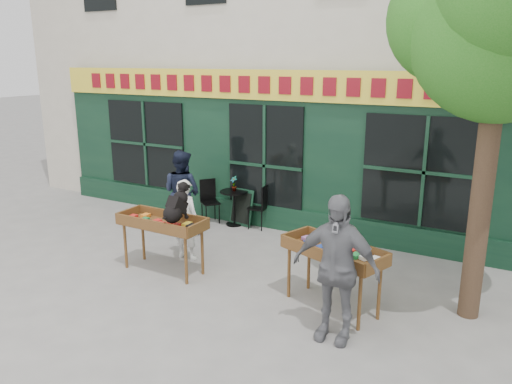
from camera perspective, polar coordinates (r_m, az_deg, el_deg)
ground at (r=8.92m, az=-6.00°, el=-8.20°), size 80.00×80.00×0.00m
street_tree at (r=7.11m, az=26.90°, el=18.38°), size 3.05×2.90×5.60m
book_cart_center at (r=8.46m, az=-10.68°, el=-3.73°), size 1.51×0.65×0.99m
dog at (r=8.08m, az=-9.14°, el=-1.09°), size 0.35×0.61×0.60m
woman at (r=8.97m, az=-8.04°, el=-3.13°), size 0.54×0.36×1.47m
book_cart_right at (r=7.18m, az=8.81°, el=-7.08°), size 1.62×1.09×0.99m
man_right at (r=6.38m, az=9.07°, el=-8.60°), size 1.13×0.48×1.93m
bistro_table at (r=10.75m, az=-2.52°, el=-1.01°), size 0.60×0.60×0.76m
bistro_chair_left at (r=11.04m, az=-5.40°, el=-0.57°), size 0.51×0.51×0.95m
bistro_chair_right at (r=10.50m, az=0.64°, el=-1.32°), size 0.41×0.40×0.95m
potted_plant at (r=10.65m, az=-2.54°, el=0.97°), size 0.20×0.17×0.33m
man_left at (r=10.33m, az=-8.45°, el=0.02°), size 0.87×0.70×1.73m
chalkboard at (r=10.78m, az=-1.68°, el=-1.76°), size 0.58×0.26×0.79m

